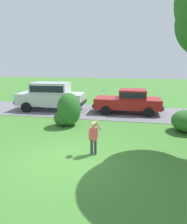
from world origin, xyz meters
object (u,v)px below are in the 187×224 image
object	(u,v)px
parked_suv	(51,95)
child_thrower	(94,135)
frisbee	(104,90)
parked_sedan	(129,100)

from	to	relation	value
parked_suv	child_thrower	xyz separation A→B (m)	(4.41, -6.70, -0.36)
parked_suv	frisbee	distance (m)	7.77
child_thrower	parked_sedan	bearing A→B (deg)	82.23
parked_suv	frisbee	bearing A→B (deg)	-52.60
parked_sedan	frisbee	size ratio (longest dim) A/B	15.75
parked_suv	frisbee	xyz separation A→B (m)	(4.67, -6.10, 1.19)
parked_sedan	parked_suv	xyz separation A→B (m)	(-5.35, -0.19, 0.23)
parked_sedan	frisbee	xyz separation A→B (m)	(-0.69, -6.29, 1.42)
parked_suv	child_thrower	size ratio (longest dim) A/B	3.72
child_thrower	frisbee	xyz separation A→B (m)	(0.25, 0.60, 1.55)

